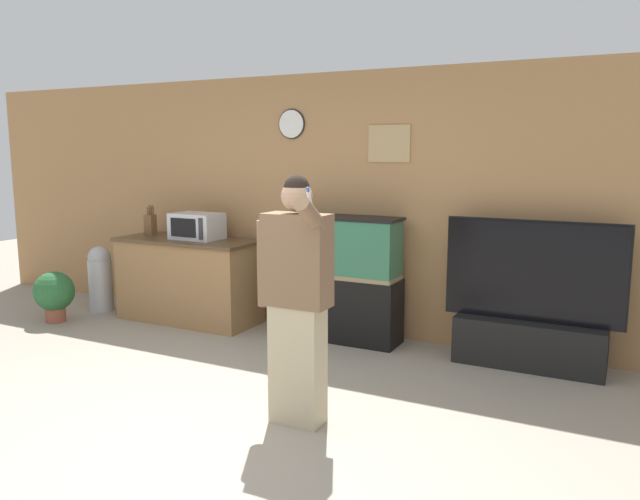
% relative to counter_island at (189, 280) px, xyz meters
% --- Properties ---
extents(ground_plane, '(18.00, 18.00, 0.00)m').
position_rel_counter_island_xyz_m(ground_plane, '(1.68, -2.36, -0.45)').
color(ground_plane, gray).
extents(wall_back_paneled, '(10.00, 0.08, 2.60)m').
position_rel_counter_island_xyz_m(wall_back_paneled, '(1.68, 0.45, 0.85)').
color(wall_back_paneled, '#A87A4C').
rests_on(wall_back_paneled, ground_plane).
extents(counter_island, '(1.57, 0.67, 0.90)m').
position_rel_counter_island_xyz_m(counter_island, '(0.00, 0.00, 0.00)').
color(counter_island, olive).
rests_on(counter_island, ground_plane).
extents(microwave, '(0.52, 0.36, 0.28)m').
position_rel_counter_island_xyz_m(microwave, '(0.10, 0.03, 0.59)').
color(microwave, silver).
rests_on(microwave, counter_island).
extents(knife_block, '(0.11, 0.10, 0.34)m').
position_rel_counter_island_xyz_m(knife_block, '(-0.56, 0.05, 0.57)').
color(knife_block, brown).
rests_on(knife_block, counter_island).
extents(aquarium_on_stand, '(1.13, 0.38, 1.22)m').
position_rel_counter_island_xyz_m(aquarium_on_stand, '(1.78, 0.12, 0.16)').
color(aquarium_on_stand, black).
rests_on(aquarium_on_stand, ground_plane).
extents(tv_on_stand, '(1.48, 0.40, 1.26)m').
position_rel_counter_island_xyz_m(tv_on_stand, '(3.53, 0.15, -0.08)').
color(tv_on_stand, black).
rests_on(tv_on_stand, ground_plane).
extents(person_standing, '(0.53, 0.40, 1.69)m').
position_rel_counter_island_xyz_m(person_standing, '(2.30, -1.73, 0.43)').
color(person_standing, '#BCAD89').
rests_on(person_standing, ground_plane).
extents(potted_plant, '(0.43, 0.43, 0.55)m').
position_rel_counter_island_xyz_m(potted_plant, '(-1.27, -0.71, -0.14)').
color(potted_plant, brown).
rests_on(potted_plant, ground_plane).
extents(trash_bin, '(0.27, 0.27, 0.75)m').
position_rel_counter_island_xyz_m(trash_bin, '(-1.19, -0.13, -0.06)').
color(trash_bin, '#B7B7BC').
rests_on(trash_bin, ground_plane).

